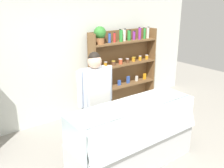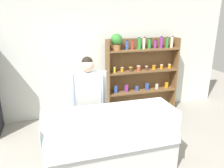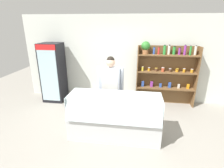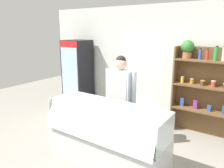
{
  "view_description": "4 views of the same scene",
  "coord_description": "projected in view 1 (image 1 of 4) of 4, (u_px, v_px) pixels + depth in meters",
  "views": [
    {
      "loc": [
        -2.37,
        -2.51,
        2.44
      ],
      "look_at": [
        0.0,
        0.7,
        1.1
      ],
      "focal_mm": 40.0,
      "sensor_mm": 36.0,
      "label": 1
    },
    {
      "loc": [
        -0.93,
        -2.83,
        2.38
      ],
      "look_at": [
        0.09,
        0.69,
        1.18
      ],
      "focal_mm": 35.0,
      "sensor_mm": 36.0,
      "label": 2
    },
    {
      "loc": [
        0.29,
        -3.39,
        2.46
      ],
      "look_at": [
        -0.29,
        0.61,
        1.03
      ],
      "focal_mm": 28.0,
      "sensor_mm": 36.0,
      "label": 3
    },
    {
      "loc": [
        1.76,
        -2.64,
        2.16
      ],
      "look_at": [
        -0.46,
        0.59,
        1.17
      ],
      "focal_mm": 35.0,
      "sensor_mm": 36.0,
      "label": 4
    }
  ],
  "objects": [
    {
      "name": "shop_clerk",
      "position": [
        96.0,
        94.0,
        4.05
      ],
      "size": [
        0.66,
        0.25,
        1.69
      ],
      "color": "#383D51",
      "rests_on": "ground"
    },
    {
      "name": "shelving_unit",
      "position": [
        121.0,
        62.0,
        5.74
      ],
      "size": [
        1.76,
        0.29,
        1.95
      ],
      "color": "brown",
      "rests_on": "ground"
    },
    {
      "name": "deli_display_case",
      "position": [
        132.0,
        147.0,
        3.83
      ],
      "size": [
        2.0,
        0.74,
        1.01
      ],
      "color": "silver",
      "rests_on": "ground"
    },
    {
      "name": "back_wall",
      "position": [
        71.0,
        55.0,
        5.23
      ],
      "size": [
        6.8,
        0.1,
        2.7
      ],
      "primitive_type": "cube",
      "color": "silver",
      "rests_on": "ground"
    },
    {
      "name": "ground_plane",
      "position": [
        138.0,
        160.0,
        4.03
      ],
      "size": [
        12.0,
        12.0,
        0.0
      ],
      "primitive_type": "plane",
      "color": "gray"
    }
  ]
}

